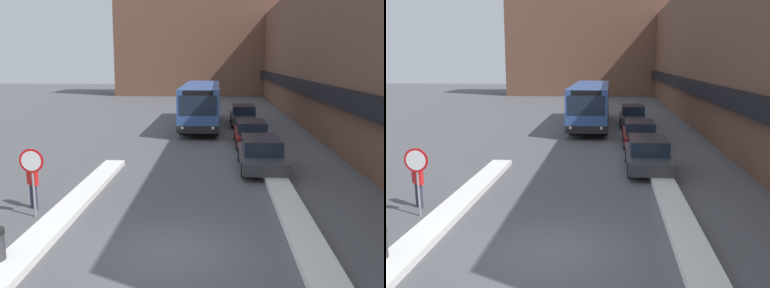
# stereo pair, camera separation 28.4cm
# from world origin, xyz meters

# --- Properties ---
(ground_plane) EXTENTS (160.00, 160.00, 0.00)m
(ground_plane) POSITION_xyz_m (0.00, 0.00, 0.00)
(ground_plane) COLOR #515156
(building_row_right) EXTENTS (5.50, 60.00, 10.94)m
(building_row_right) POSITION_xyz_m (9.98, 24.00, 5.45)
(building_row_right) COLOR brown
(building_row_right) RESTS_ON ground_plane
(building_backdrop_far) EXTENTS (26.00, 8.00, 13.74)m
(building_backdrop_far) POSITION_xyz_m (0.00, 52.78, 6.87)
(building_backdrop_far) COLOR brown
(building_backdrop_far) RESTS_ON ground_plane
(snow_bank_left) EXTENTS (0.90, 13.69, 0.21)m
(snow_bank_left) POSITION_xyz_m (-3.60, 2.38, 0.11)
(snow_bank_left) COLOR silver
(snow_bank_left) RESTS_ON ground_plane
(snow_bank_right) EXTENTS (0.90, 12.47, 0.25)m
(snow_bank_right) POSITION_xyz_m (3.60, 2.55, 0.12)
(snow_bank_right) COLOR silver
(snow_bank_right) RESTS_ON ground_plane
(city_bus) EXTENTS (2.65, 12.50, 3.11)m
(city_bus) POSITION_xyz_m (0.02, 21.71, 1.70)
(city_bus) COLOR #335193
(city_bus) RESTS_ON ground_plane
(parked_car_front) EXTENTS (1.93, 4.75, 1.44)m
(parked_car_front) POSITION_xyz_m (3.20, 8.81, 0.72)
(parked_car_front) COLOR #38383D
(parked_car_front) RESTS_ON ground_plane
(parked_car_middle) EXTENTS (1.91, 4.52, 1.38)m
(parked_car_middle) POSITION_xyz_m (3.20, 14.55, 0.70)
(parked_car_middle) COLOR maroon
(parked_car_middle) RESTS_ON ground_plane
(parked_car_back) EXTENTS (1.91, 4.79, 1.52)m
(parked_car_back) POSITION_xyz_m (3.20, 22.33, 0.76)
(parked_car_back) COLOR #38383D
(parked_car_back) RESTS_ON ground_plane
(stop_sign) EXTENTS (0.76, 0.08, 2.20)m
(stop_sign) POSITION_xyz_m (-4.50, 2.23, 1.59)
(stop_sign) COLOR gray
(stop_sign) RESTS_ON ground_plane
(pedestrian) EXTENTS (0.47, 0.45, 1.67)m
(pedestrian) POSITION_xyz_m (-4.88, 3.05, 1.00)
(pedestrian) COLOR #333851
(pedestrian) RESTS_ON ground_plane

